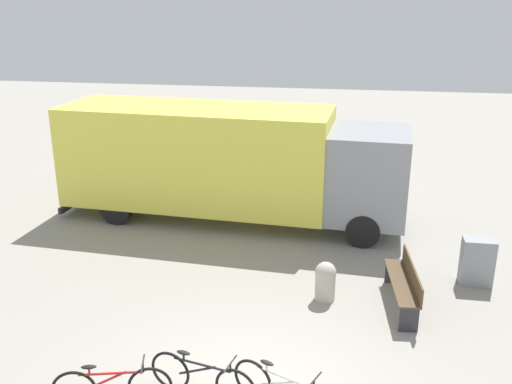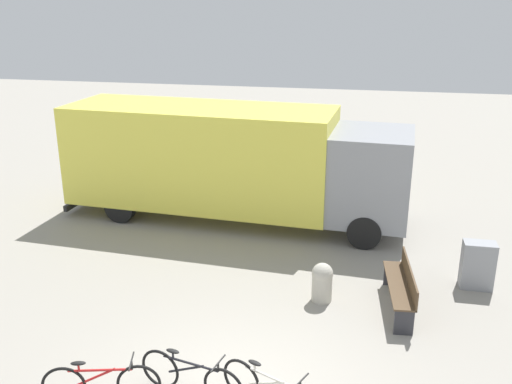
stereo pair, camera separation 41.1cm
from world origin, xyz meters
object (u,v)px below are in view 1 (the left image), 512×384
(delivery_truck, at_px, (227,159))
(bollard_near_bench, at_px, (325,280))
(park_bench, at_px, (405,282))
(utility_box, at_px, (477,262))
(bicycle_middle, at_px, (202,378))

(delivery_truck, distance_m, bollard_near_bench, 4.97)
(park_bench, relative_size, utility_box, 1.98)
(park_bench, relative_size, bicycle_middle, 1.16)
(bicycle_middle, height_order, bollard_near_bench, bollard_near_bench)
(bollard_near_bench, height_order, utility_box, utility_box)
(park_bench, distance_m, bollard_near_bench, 1.52)
(delivery_truck, height_order, park_bench, delivery_truck)
(delivery_truck, relative_size, utility_box, 9.14)
(utility_box, bearing_deg, bicycle_middle, -136.88)
(bicycle_middle, distance_m, bollard_near_bench, 3.63)
(park_bench, distance_m, utility_box, 1.92)
(bicycle_middle, bearing_deg, bollard_near_bench, 75.70)
(delivery_truck, bearing_deg, park_bench, -38.62)
(bollard_near_bench, xyz_separation_m, utility_box, (3.04, 1.16, 0.08))
(bicycle_middle, relative_size, bollard_near_bench, 2.14)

